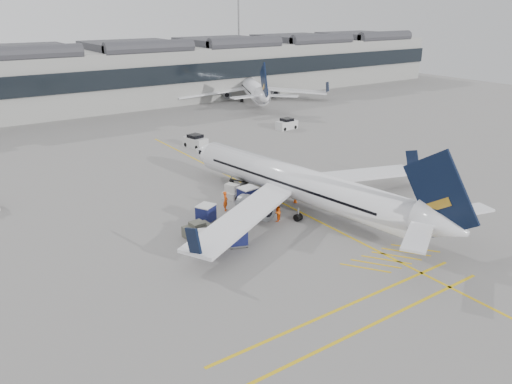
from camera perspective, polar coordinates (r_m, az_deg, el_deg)
ground at (r=41.09m, az=-1.65°, el=-7.46°), size 220.00×220.00×0.00m
terminal at (r=105.16m, az=-24.02°, el=11.61°), size 200.00×20.45×12.40m
light_masts at (r=118.02m, az=-26.88°, el=16.09°), size 113.00×0.60×25.45m
apron_markings at (r=53.77m, az=1.50°, el=-0.49°), size 0.25×60.00×0.01m
airliner_main at (r=49.41m, az=5.25°, el=0.86°), size 31.56×34.73×9.27m
airliner_far at (r=109.64m, az=-0.57°, el=11.88°), size 30.59×33.75×9.64m
belt_loader at (r=54.01m, az=-2.13°, el=0.24°), size 4.89×3.11×1.95m
baggage_cart_a at (r=50.93m, az=-0.95°, el=-0.44°), size 2.01×1.71×1.98m
baggage_cart_b at (r=47.11m, az=-5.75°, el=-2.45°), size 2.18×2.06×1.81m
baggage_cart_c at (r=41.88m, az=-5.46°, el=-5.50°), size 2.13×1.97×1.80m
baggage_cart_d at (r=42.58m, az=-2.09°, el=-5.01°), size 2.01×1.84×1.73m
ramp_agent_a at (r=49.83m, az=-3.50°, el=-1.03°), size 0.82×0.88×2.02m
ramp_agent_b at (r=47.35m, az=2.41°, el=-2.27°), size 1.17×1.13×1.89m
pushback_tug at (r=44.68m, az=-6.71°, el=-4.32°), size 2.52×1.65×1.36m
safety_cone_nose at (r=61.27m, az=-3.21°, el=2.39°), size 0.36×0.36×0.49m
safety_cone_engine at (r=52.13m, az=4.51°, el=-0.91°), size 0.41×0.41×0.57m
service_van_mid at (r=73.11m, az=-6.94°, el=5.76°), size 2.60×3.97×1.88m
service_van_right at (r=83.80m, az=3.54°, el=7.74°), size 3.66×2.03×1.82m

